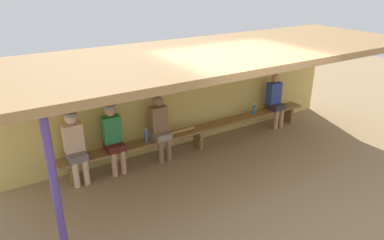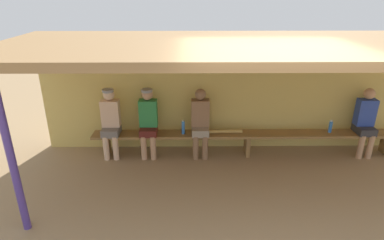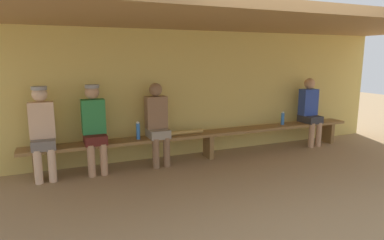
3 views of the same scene
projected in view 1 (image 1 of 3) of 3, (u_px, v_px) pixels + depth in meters
ground_plane at (243, 178)px, 6.77m from camera, size 24.00×24.00×0.00m
back_wall at (188, 94)px, 7.92m from camera, size 8.00×0.20×2.20m
dugout_roof at (225, 52)px, 6.45m from camera, size 8.00×2.80×0.12m
support_post at (57, 199)px, 4.27m from camera, size 0.10×0.10×2.20m
bench at (198, 131)px, 7.83m from camera, size 6.00×0.36×0.46m
player_middle at (160, 125)px, 7.25m from camera, size 0.34×0.42×1.34m
player_near_post at (275, 98)px, 8.80m from camera, size 0.34×0.42×1.34m
player_with_sunglasses at (113, 136)px, 6.76m from camera, size 0.34×0.42×1.34m
player_rightmost at (75, 145)px, 6.41m from camera, size 0.34×0.42×1.34m
water_bottle_blue at (146, 136)px, 7.13m from camera, size 0.06×0.06×0.28m
water_bottle_green at (254, 109)px, 8.56m from camera, size 0.06×0.06×0.25m
baseball_bat at (177, 132)px, 7.53m from camera, size 0.86×0.09×0.07m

